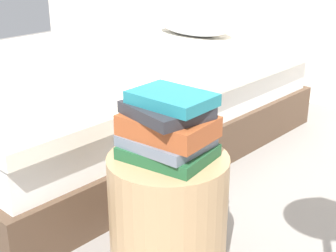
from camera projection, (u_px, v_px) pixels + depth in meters
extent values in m
cube|color=#4C3828|center=(100.00, 118.00, 2.72)|extent=(1.51, 2.01, 0.22)
cube|color=white|center=(98.00, 84.00, 2.65)|extent=(1.45, 1.93, 0.18)
cube|color=silver|center=(97.00, 62.00, 2.60)|extent=(1.54, 1.97, 0.06)
ellipsoid|color=silver|center=(194.00, 23.00, 3.10)|extent=(0.56, 0.28, 0.16)
cylinder|color=tan|center=(168.00, 218.00, 1.58)|extent=(0.38, 0.38, 0.43)
cube|color=#1E512D|center=(166.00, 152.00, 1.49)|extent=(0.29, 0.24, 0.04)
cube|color=slate|center=(165.00, 141.00, 1.48)|extent=(0.26, 0.22, 0.03)
cube|color=#994723|center=(168.00, 126.00, 1.45)|extent=(0.29, 0.21, 0.06)
cube|color=#28282D|center=(165.00, 110.00, 1.44)|extent=(0.26, 0.23, 0.04)
cube|color=#1E727F|center=(172.00, 98.00, 1.43)|extent=(0.24, 0.18, 0.04)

